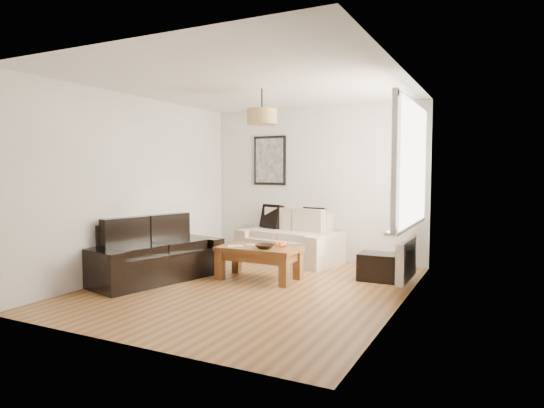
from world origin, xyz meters
The scene contains 21 objects.
floor centered at (0.00, 0.00, 0.00)m, with size 4.50×4.50×0.00m, color brown.
ceiling centered at (0.00, 0.00, 2.60)m, with size 3.80×4.50×0.00m, color white, non-canonical shape.
wall_back centered at (0.00, 2.25, 1.30)m, with size 3.80×0.04×2.60m, color silver, non-canonical shape.
wall_front centered at (0.00, -2.25, 1.30)m, with size 3.80×0.04×2.60m, color silver, non-canonical shape.
wall_left centered at (-1.90, 0.00, 1.30)m, with size 0.04×4.50×2.60m, color silver, non-canonical shape.
wall_right centered at (1.90, 0.00, 1.30)m, with size 0.04×4.50×2.60m, color silver, non-canonical shape.
window_bay centered at (1.86, 0.80, 1.60)m, with size 0.14×1.90×1.60m, color white, non-canonical shape.
radiator centered at (1.82, 0.80, 0.38)m, with size 0.10×0.90×0.52m, color white.
poster centered at (-0.85, 2.22, 1.70)m, with size 0.62×0.04×0.87m, color black, non-canonical shape.
pendant_shade centered at (0.00, 0.30, 2.23)m, with size 0.40×0.40×0.20m, color tan.
loveseat_cream centered at (-0.27, 1.78, 0.41)m, with size 1.64×0.90×0.82m, color beige, non-canonical shape.
sofa_leather centered at (-1.43, -0.21, 0.40)m, with size 1.84×0.90×0.80m, color black, non-canonical shape.
coffee_table centered at (-0.12, 0.44, 0.23)m, with size 1.13×0.61×0.46m, color brown, non-canonical shape.
ottoman centered at (1.45, 1.13, 0.19)m, with size 0.66×0.42×0.38m, color black.
cushion_left centered at (-0.69, 1.98, 0.72)m, with size 0.41×0.13×0.41m, color black.
cushion_right centered at (0.09, 1.98, 0.71)m, with size 0.39×0.12×0.39m, color black.
fruit_bowl centered at (0.04, 0.31, 0.49)m, with size 0.26×0.26×0.06m, color black.
orange_a centered at (0.21, 0.47, 0.50)m, with size 0.06×0.06×0.06m, color orange.
orange_b centered at (0.21, 0.55, 0.50)m, with size 0.08×0.08×0.08m, color #DD4812.
orange_c centered at (0.10, 0.54, 0.50)m, with size 0.06×0.06×0.06m, color #E54B13.
papers centered at (-0.44, 0.33, 0.46)m, with size 0.22×0.15×0.01m, color silver.
Camera 1 is at (2.91, -5.23, 1.51)m, focal length 30.81 mm.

